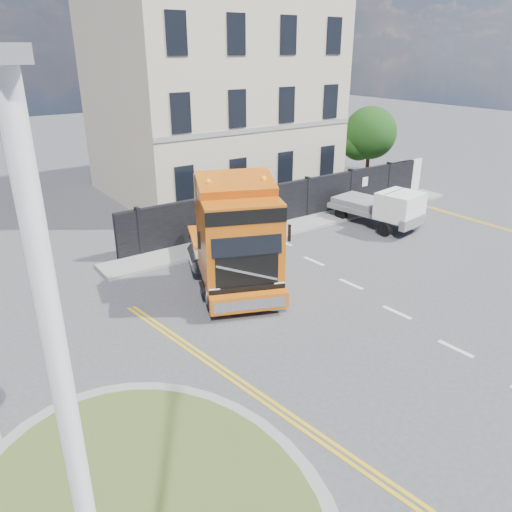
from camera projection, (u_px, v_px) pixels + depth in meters
ground at (321, 335)px, 15.10m from camera, size 120.00×120.00×0.00m
hoarding_fence at (300, 200)px, 24.98m from camera, size 18.80×0.25×2.00m
georgian_building at (212, 90)px, 28.52m from camera, size 12.30×10.30×12.80m
tree at (367, 135)px, 30.66m from camera, size 3.20×3.20×4.80m
pavement_far at (302, 224)px, 24.37m from camera, size 20.00×1.60×0.12m
truck at (235, 240)px, 17.39m from camera, size 4.87×7.21×4.05m
flatbed_pickup at (390, 208)px, 23.53m from camera, size 2.49×4.80×1.90m
lamppost_island at (85, 510)px, 4.47m from camera, size 0.25×0.50×8.06m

